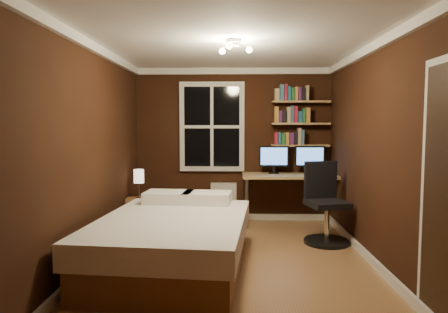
{
  "coord_description": "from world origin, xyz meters",
  "views": [
    {
      "loc": [
        -0.0,
        -4.48,
        1.58
      ],
      "look_at": [
        -0.12,
        0.45,
        1.19
      ],
      "focal_mm": 32.0,
      "sensor_mm": 36.0,
      "label": 1
    }
  ],
  "objects_px": {
    "desk": "(297,178)",
    "monitor_left": "(274,160)",
    "monitor_right": "(310,160)",
    "office_chair": "(325,211)",
    "bedside_lamp": "(139,184)",
    "radiator": "(224,202)",
    "desk_lamp": "(348,161)",
    "bed": "(174,241)",
    "nightstand": "(139,215)"
  },
  "relations": [
    {
      "from": "desk",
      "to": "monitor_left",
      "type": "distance_m",
      "value": 0.46
    },
    {
      "from": "monitor_right",
      "to": "office_chair",
      "type": "height_order",
      "value": "monitor_right"
    },
    {
      "from": "bedside_lamp",
      "to": "radiator",
      "type": "xyz_separation_m",
      "value": [
        1.24,
        0.65,
        -0.39
      ]
    },
    {
      "from": "monitor_left",
      "to": "monitor_right",
      "type": "height_order",
      "value": "same"
    },
    {
      "from": "radiator",
      "to": "desk_lamp",
      "type": "xyz_separation_m",
      "value": [
        1.92,
        -0.34,
        0.71
      ]
    },
    {
      "from": "monitor_left",
      "to": "radiator",
      "type": "bearing_deg",
      "value": 170.09
    },
    {
      "from": "bed",
      "to": "radiator",
      "type": "relative_size",
      "value": 3.61
    },
    {
      "from": "radiator",
      "to": "monitor_right",
      "type": "distance_m",
      "value": 1.55
    },
    {
      "from": "radiator",
      "to": "desk",
      "type": "relative_size",
      "value": 0.37
    },
    {
      "from": "nightstand",
      "to": "bedside_lamp",
      "type": "relative_size",
      "value": 1.12
    },
    {
      "from": "monitor_left",
      "to": "monitor_right",
      "type": "bearing_deg",
      "value": 0.0
    },
    {
      "from": "monitor_right",
      "to": "bed",
      "type": "bearing_deg",
      "value": -132.06
    },
    {
      "from": "radiator",
      "to": "desk",
      "type": "bearing_deg",
      "value": -11.02
    },
    {
      "from": "monitor_left",
      "to": "desk_lamp",
      "type": "xyz_separation_m",
      "value": [
        1.11,
        -0.2,
        -0.0
      ]
    },
    {
      "from": "nightstand",
      "to": "bedside_lamp",
      "type": "xyz_separation_m",
      "value": [
        0.0,
        0.0,
        0.46
      ]
    },
    {
      "from": "desk_lamp",
      "to": "office_chair",
      "type": "height_order",
      "value": "desk_lamp"
    },
    {
      "from": "nightstand",
      "to": "desk",
      "type": "relative_size",
      "value": 0.29
    },
    {
      "from": "monitor_right",
      "to": "nightstand",
      "type": "bearing_deg",
      "value": -169.06
    },
    {
      "from": "monitor_right",
      "to": "monitor_left",
      "type": "bearing_deg",
      "value": 180.0
    },
    {
      "from": "nightstand",
      "to": "radiator",
      "type": "xyz_separation_m",
      "value": [
        1.24,
        0.65,
        0.07
      ]
    },
    {
      "from": "bedside_lamp",
      "to": "monitor_left",
      "type": "relative_size",
      "value": 0.93
    },
    {
      "from": "office_chair",
      "to": "desk",
      "type": "bearing_deg",
      "value": 91.52
    },
    {
      "from": "desk",
      "to": "monitor_left",
      "type": "xyz_separation_m",
      "value": [
        -0.35,
        0.08,
        0.28
      ]
    },
    {
      "from": "bed",
      "to": "bedside_lamp",
      "type": "distance_m",
      "value": 1.78
    },
    {
      "from": "bedside_lamp",
      "to": "radiator",
      "type": "bearing_deg",
      "value": 27.45
    },
    {
      "from": "radiator",
      "to": "office_chair",
      "type": "xyz_separation_m",
      "value": [
        1.39,
        -1.16,
        0.11
      ]
    },
    {
      "from": "nightstand",
      "to": "monitor_left",
      "type": "xyz_separation_m",
      "value": [
        2.04,
        0.5,
        0.78
      ]
    },
    {
      "from": "radiator",
      "to": "monitor_left",
      "type": "height_order",
      "value": "monitor_left"
    },
    {
      "from": "bed",
      "to": "desk_lamp",
      "type": "bearing_deg",
      "value": 43.03
    },
    {
      "from": "bed",
      "to": "monitor_left",
      "type": "relative_size",
      "value": 4.84
    },
    {
      "from": "radiator",
      "to": "monitor_left",
      "type": "relative_size",
      "value": 1.34
    },
    {
      "from": "bedside_lamp",
      "to": "monitor_left",
      "type": "distance_m",
      "value": 2.13
    },
    {
      "from": "desk",
      "to": "monitor_left",
      "type": "bearing_deg",
      "value": 166.49
    },
    {
      "from": "monitor_right",
      "to": "desk_lamp",
      "type": "bearing_deg",
      "value": -20.02
    },
    {
      "from": "desk",
      "to": "desk_lamp",
      "type": "distance_m",
      "value": 0.82
    },
    {
      "from": "monitor_left",
      "to": "bedside_lamp",
      "type": "bearing_deg",
      "value": -166.12
    },
    {
      "from": "bed",
      "to": "desk",
      "type": "xyz_separation_m",
      "value": [
        1.65,
        1.99,
        0.44
      ]
    },
    {
      "from": "monitor_left",
      "to": "monitor_right",
      "type": "xyz_separation_m",
      "value": [
        0.57,
        0.0,
        0.0
      ]
    },
    {
      "from": "desk_lamp",
      "to": "office_chair",
      "type": "bearing_deg",
      "value": -122.51
    },
    {
      "from": "radiator",
      "to": "monitor_left",
      "type": "bearing_deg",
      "value": -9.91
    },
    {
      "from": "radiator",
      "to": "bed",
      "type": "bearing_deg",
      "value": -102.66
    },
    {
      "from": "monitor_left",
      "to": "desk_lamp",
      "type": "bearing_deg",
      "value": -10.11
    },
    {
      "from": "bed",
      "to": "office_chair",
      "type": "relative_size",
      "value": 2.09
    },
    {
      "from": "monitor_right",
      "to": "office_chair",
      "type": "relative_size",
      "value": 0.43
    },
    {
      "from": "nightstand",
      "to": "monitor_left",
      "type": "relative_size",
      "value": 1.04
    },
    {
      "from": "bedside_lamp",
      "to": "bed",
      "type": "bearing_deg",
      "value": -64.54
    },
    {
      "from": "bedside_lamp",
      "to": "desk_lamp",
      "type": "distance_m",
      "value": 3.19
    },
    {
      "from": "bed",
      "to": "nightstand",
      "type": "height_order",
      "value": "bed"
    },
    {
      "from": "desk_lamp",
      "to": "radiator",
      "type": "bearing_deg",
      "value": 169.97
    },
    {
      "from": "bedside_lamp",
      "to": "office_chair",
      "type": "height_order",
      "value": "office_chair"
    }
  ]
}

